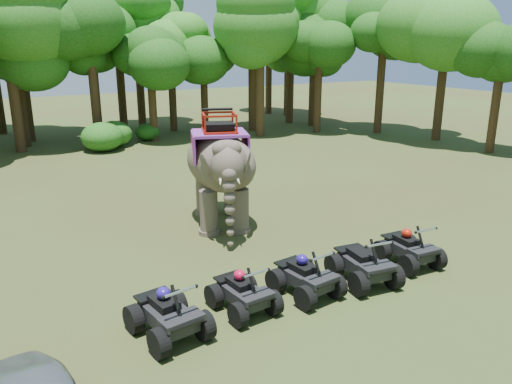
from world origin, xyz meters
TOP-DOWN VIEW (x-y plane):
  - ground at (0.00, 0.00)m, footprint 110.00×110.00m
  - elephant at (0.20, 3.97)m, footprint 3.67×5.23m
  - atv_0 at (-4.08, -1.90)m, footprint 1.57×2.00m
  - atv_1 at (-2.14, -1.80)m, footprint 1.35×1.76m
  - atv_2 at (-0.38, -1.91)m, footprint 1.46×1.88m
  - atv_3 at (1.38, -2.14)m, footprint 1.59×2.02m
  - atv_4 at (3.30, -1.97)m, footprint 1.43×1.86m
  - tree_0 at (0.00, 20.86)m, footprint 5.44×5.44m
  - tree_1 at (3.55, 20.43)m, footprint 5.18×5.18m
  - tree_2 at (8.02, 22.04)m, footprint 4.98×4.98m
  - tree_3 at (10.43, 18.23)m, footprint 6.53×6.53m
  - tree_4 at (14.90, 17.63)m, footprint 5.36×5.36m
  - tree_5 at (18.54, 15.20)m, footprint 6.00×6.00m
  - tree_6 at (19.91, 11.09)m, footprint 6.42×6.42m
  - tree_7 at (19.36, 6.70)m, footprint 4.64×4.64m
  - tree_32 at (-4.00, 22.76)m, footprint 5.04×5.04m
  - tree_33 at (17.28, 28.07)m, footprint 6.43×6.43m
  - tree_34 at (17.97, 26.11)m, footprint 5.37×5.37m
  - tree_37 at (6.17, 23.55)m, footprint 5.53×5.53m
  - tree_38 at (-3.53, 24.59)m, footprint 6.93×6.93m
  - tree_39 at (11.18, 20.54)m, footprint 7.04×7.04m
  - tree_40 at (3.26, 26.37)m, footprint 6.86×6.86m
  - tree_42 at (5.07, 27.50)m, footprint 7.31×7.31m
  - tree_43 at (-4.51, 21.07)m, footprint 6.91×6.91m
  - tree_45 at (16.33, 20.17)m, footprint 5.64×5.64m
  - tree_47 at (15.75, 22.42)m, footprint 7.63×7.63m
  - tree_48 at (0.95, 24.55)m, footprint 5.53×5.53m

SIDE VIEW (x-z plane):
  - ground at x=0.00m, z-range 0.00..0.00m
  - atv_1 at x=-2.14m, z-range 0.00..1.24m
  - atv_4 at x=3.30m, z-range 0.00..1.30m
  - atv_2 at x=-0.38m, z-range 0.00..1.30m
  - atv_0 at x=-4.08m, z-range 0.00..1.36m
  - atv_3 at x=1.38m, z-range 0.00..1.37m
  - elephant at x=0.20m, z-range 0.00..4.03m
  - tree_7 at x=19.36m, z-range 0.00..6.63m
  - tree_2 at x=8.02m, z-range 0.00..7.11m
  - tree_32 at x=-4.00m, z-range 0.00..7.20m
  - tree_1 at x=3.55m, z-range 0.00..7.40m
  - tree_4 at x=14.90m, z-range 0.00..7.66m
  - tree_34 at x=17.97m, z-range 0.00..7.67m
  - tree_0 at x=0.00m, z-range 0.00..7.78m
  - tree_37 at x=6.17m, z-range 0.00..7.90m
  - tree_48 at x=0.95m, z-range 0.00..7.90m
  - tree_45 at x=16.33m, z-range 0.00..8.06m
  - tree_5 at x=18.54m, z-range 0.00..8.57m
  - tree_6 at x=19.91m, z-range 0.00..9.17m
  - tree_33 at x=17.28m, z-range 0.00..9.19m
  - tree_3 at x=10.43m, z-range 0.00..9.32m
  - tree_40 at x=3.26m, z-range 0.00..9.80m
  - tree_43 at x=-4.51m, z-range 0.00..9.88m
  - tree_38 at x=-3.53m, z-range 0.00..9.90m
  - tree_39 at x=11.18m, z-range 0.00..10.05m
  - tree_42 at x=5.07m, z-range 0.00..10.45m
  - tree_47 at x=15.75m, z-range 0.00..10.90m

